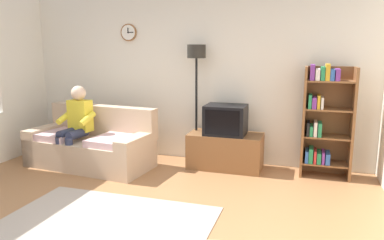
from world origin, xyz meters
TOP-DOWN VIEW (x-y plane):
  - ground_plane at (0.00, 0.00)m, footprint 12.00×12.00m
  - back_wall_assembly at (-0.00, 2.66)m, footprint 6.20×0.17m
  - couch at (-1.35, 1.75)m, footprint 1.98×1.08m
  - tv_stand at (0.65, 2.25)m, footprint 1.10×0.56m
  - tv at (0.65, 2.23)m, footprint 0.60×0.49m
  - bookshelf at (2.04, 2.32)m, footprint 0.68×0.36m
  - floor_lamp at (0.16, 2.35)m, footprint 0.28×0.28m
  - area_rug at (-0.16, -0.04)m, footprint 2.20×1.70m
  - person_on_couch at (-1.53, 1.64)m, footprint 0.54×0.57m

SIDE VIEW (x-z plane):
  - ground_plane at x=0.00m, z-range 0.00..0.00m
  - area_rug at x=-0.16m, z-range 0.00..0.01m
  - tv_stand at x=0.65m, z-range 0.00..0.53m
  - couch at x=-1.35m, z-range -0.14..0.76m
  - person_on_couch at x=-1.53m, z-range 0.08..1.32m
  - tv at x=0.65m, z-range 0.53..0.97m
  - bookshelf at x=2.04m, z-range 0.03..1.62m
  - back_wall_assembly at x=0.00m, z-range 0.00..2.70m
  - floor_lamp at x=0.16m, z-range 0.53..2.38m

